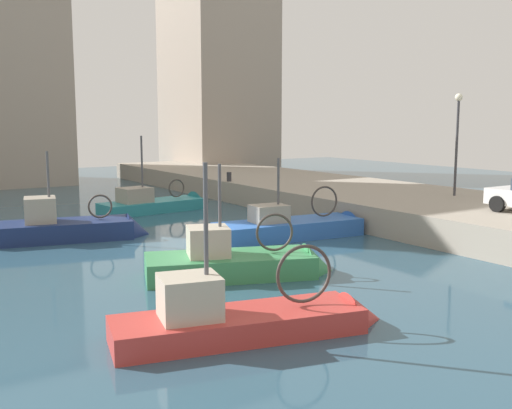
{
  "coord_description": "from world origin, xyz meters",
  "views": [
    {
      "loc": [
        -10.48,
        -20.31,
        4.8
      ],
      "look_at": [
        3.36,
        0.96,
        1.2
      ],
      "focal_mm": 41.95,
      "sensor_mm": 36.0,
      "label": 1
    }
  ],
  "objects_px": {
    "fishing_boat_teal": "(159,209)",
    "fishing_boat_red": "(253,329)",
    "fishing_boat_navy": "(72,236)",
    "fishing_boat_blue": "(297,234)",
    "fishing_boat_green": "(243,272)",
    "quay_streetlamp": "(457,127)",
    "mooring_bollard_mid": "(229,177)"
  },
  "relations": [
    {
      "from": "quay_streetlamp",
      "to": "fishing_boat_red",
      "type": "bearing_deg",
      "value": -154.77
    },
    {
      "from": "fishing_boat_red",
      "to": "fishing_boat_blue",
      "type": "relative_size",
      "value": 0.93
    },
    {
      "from": "fishing_boat_red",
      "to": "quay_streetlamp",
      "type": "xyz_separation_m",
      "value": [
        16.5,
        7.77,
        4.32
      ]
    },
    {
      "from": "mooring_bollard_mid",
      "to": "quay_streetlamp",
      "type": "relative_size",
      "value": 0.11
    },
    {
      "from": "fishing_boat_navy",
      "to": "fishing_boat_teal",
      "type": "relative_size",
      "value": 1.02
    },
    {
      "from": "fishing_boat_navy",
      "to": "fishing_boat_blue",
      "type": "relative_size",
      "value": 0.92
    },
    {
      "from": "fishing_boat_blue",
      "to": "mooring_bollard_mid",
      "type": "bearing_deg",
      "value": 73.93
    },
    {
      "from": "fishing_boat_navy",
      "to": "quay_streetlamp",
      "type": "distance_m",
      "value": 18.13
    },
    {
      "from": "fishing_boat_blue",
      "to": "fishing_boat_red",
      "type": "bearing_deg",
      "value": -131.85
    },
    {
      "from": "quay_streetlamp",
      "to": "fishing_boat_teal",
      "type": "bearing_deg",
      "value": 135.45
    },
    {
      "from": "fishing_boat_green",
      "to": "fishing_boat_red",
      "type": "relative_size",
      "value": 0.94
    },
    {
      "from": "fishing_boat_red",
      "to": "fishing_boat_navy",
      "type": "bearing_deg",
      "value": 91.08
    },
    {
      "from": "fishing_boat_navy",
      "to": "fishing_boat_blue",
      "type": "distance_m",
      "value": 9.2
    },
    {
      "from": "fishing_boat_teal",
      "to": "fishing_boat_red",
      "type": "xyz_separation_m",
      "value": [
        -5.81,
        -18.3,
        0.02
      ]
    },
    {
      "from": "fishing_boat_navy",
      "to": "fishing_boat_red",
      "type": "bearing_deg",
      "value": -88.92
    },
    {
      "from": "fishing_boat_navy",
      "to": "fishing_boat_blue",
      "type": "height_order",
      "value": "fishing_boat_navy"
    },
    {
      "from": "fishing_boat_green",
      "to": "fishing_boat_navy",
      "type": "bearing_deg",
      "value": 107.73
    },
    {
      "from": "fishing_boat_navy",
      "to": "mooring_bollard_mid",
      "type": "bearing_deg",
      "value": 29.41
    },
    {
      "from": "fishing_boat_green",
      "to": "fishing_boat_blue",
      "type": "distance_m",
      "value": 6.63
    },
    {
      "from": "fishing_boat_teal",
      "to": "fishing_boat_red",
      "type": "relative_size",
      "value": 0.97
    },
    {
      "from": "fishing_boat_teal",
      "to": "mooring_bollard_mid",
      "type": "height_order",
      "value": "fishing_boat_teal"
    },
    {
      "from": "mooring_bollard_mid",
      "to": "fishing_boat_green",
      "type": "bearing_deg",
      "value": -119.13
    },
    {
      "from": "fishing_boat_teal",
      "to": "mooring_bollard_mid",
      "type": "distance_m",
      "value": 5.35
    },
    {
      "from": "fishing_boat_teal",
      "to": "fishing_boat_red",
      "type": "bearing_deg",
      "value": -107.61
    },
    {
      "from": "mooring_bollard_mid",
      "to": "fishing_boat_blue",
      "type": "bearing_deg",
      "value": -106.07
    },
    {
      "from": "fishing_boat_teal",
      "to": "fishing_boat_blue",
      "type": "xyz_separation_m",
      "value": [
        1.92,
        -9.67,
        -0.03
      ]
    },
    {
      "from": "fishing_boat_blue",
      "to": "quay_streetlamp",
      "type": "height_order",
      "value": "quay_streetlamp"
    },
    {
      "from": "fishing_boat_red",
      "to": "mooring_bollard_mid",
      "type": "xyz_separation_m",
      "value": [
        10.85,
        19.46,
        1.34
      ]
    },
    {
      "from": "fishing_boat_teal",
      "to": "fishing_boat_blue",
      "type": "relative_size",
      "value": 0.91
    },
    {
      "from": "fishing_boat_blue",
      "to": "mooring_bollard_mid",
      "type": "xyz_separation_m",
      "value": [
        3.12,
        10.83,
        1.39
      ]
    },
    {
      "from": "fishing_boat_green",
      "to": "quay_streetlamp",
      "type": "distance_m",
      "value": 14.99
    },
    {
      "from": "fishing_boat_red",
      "to": "mooring_bollard_mid",
      "type": "height_order",
      "value": "fishing_boat_red"
    }
  ]
}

